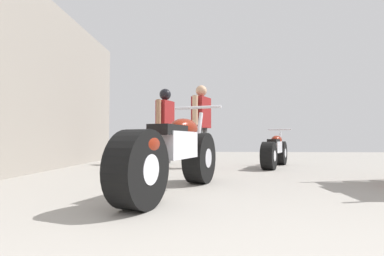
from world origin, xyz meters
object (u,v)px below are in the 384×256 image
(motorcycle_maroon_cruiser, at_px, (174,154))
(mechanic_in_blue, at_px, (201,121))
(motorcycle_black_naked, at_px, (275,151))
(mechanic_with_helmet, at_px, (165,119))

(motorcycle_maroon_cruiser, bearing_deg, mechanic_in_blue, 85.14)
(motorcycle_black_naked, relative_size, mechanic_in_blue, 1.00)
(mechanic_in_blue, bearing_deg, motorcycle_black_naked, 10.61)
(motorcycle_maroon_cruiser, relative_size, mechanic_in_blue, 1.28)
(motorcycle_black_naked, height_order, mechanic_with_helmet, mechanic_with_helmet)
(mechanic_with_helmet, bearing_deg, motorcycle_maroon_cruiser, -79.80)
(motorcycle_black_naked, distance_m, mechanic_with_helmet, 2.60)
(motorcycle_maroon_cruiser, height_order, motorcycle_black_naked, motorcycle_maroon_cruiser)
(mechanic_in_blue, distance_m, mechanic_with_helmet, 1.34)
(motorcycle_black_naked, xyz_separation_m, mechanic_with_helmet, (-2.39, 0.72, 0.74))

